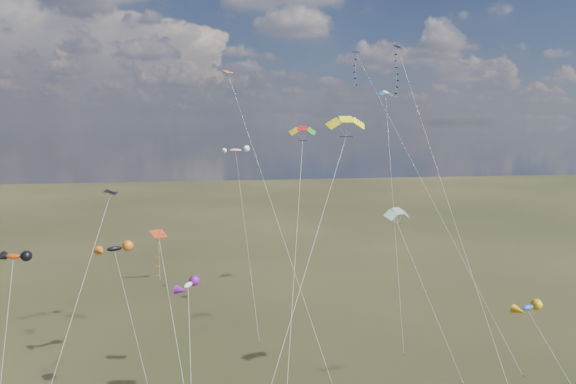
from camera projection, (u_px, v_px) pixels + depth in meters
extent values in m
cube|color=black|center=(397.00, 47.00, 58.05)|extent=(1.09, 1.07, 0.40)
cylinder|color=silver|center=(454.00, 218.00, 45.73)|extent=(0.15, 29.83, 34.01)
cube|color=#111750|center=(356.00, 52.00, 63.21)|extent=(0.93, 0.90, 0.29)
cylinder|color=silver|center=(431.00, 198.00, 57.52)|extent=(12.77, 18.30, 34.12)
cube|color=#332316|center=(523.00, 376.00, 51.83)|extent=(0.10, 0.10, 0.12)
cube|color=black|center=(111.00, 192.00, 40.79)|extent=(0.99, 1.03, 0.33)
cylinder|color=silver|center=(65.00, 339.00, 36.91)|extent=(5.51, 9.81, 19.96)
cube|color=#B43214|center=(158.00, 234.00, 43.45)|extent=(1.52, 1.49, 0.53)
cylinder|color=silver|center=(178.00, 351.00, 39.36)|extent=(3.47, 11.12, 16.11)
cube|color=orange|center=(228.00, 72.00, 53.70)|extent=(1.13, 1.12, 0.33)
cylinder|color=silver|center=(281.00, 231.00, 48.22)|extent=(8.84, 16.80, 30.76)
cylinder|color=silver|center=(283.00, 335.00, 30.59)|extent=(11.61, 15.26, 25.68)
cylinder|color=silver|center=(394.00, 209.00, 63.71)|extent=(3.68, 18.14, 29.67)
cube|color=#332316|center=(404.00, 355.00, 56.53)|extent=(0.10, 0.10, 0.12)
cylinder|color=silver|center=(439.00, 318.00, 44.38)|extent=(4.50, 9.44, 17.33)
cylinder|color=silver|center=(292.00, 300.00, 37.70)|extent=(4.15, 14.11, 24.95)
ellipsoid|color=black|center=(114.00, 249.00, 52.62)|extent=(3.35, 2.53, 1.28)
cylinder|color=silver|center=(133.00, 324.00, 49.09)|extent=(4.51, 9.67, 12.62)
ellipsoid|color=#DC420A|center=(13.00, 256.00, 45.17)|extent=(2.96, 1.75, 1.05)
cylinder|color=silver|center=(3.00, 356.00, 41.07)|extent=(1.21, 10.45, 13.76)
ellipsoid|color=silver|center=(188.00, 285.00, 37.70)|extent=(1.77, 2.25, 0.89)
ellipsoid|color=#ED390D|center=(236.00, 150.00, 74.10)|extent=(3.60, 1.41, 1.16)
cylinder|color=silver|center=(246.00, 236.00, 66.92)|extent=(1.53, 17.87, 21.53)
cube|color=#332316|center=(260.00, 342.00, 59.72)|extent=(0.10, 0.10, 0.12)
ellipsoid|color=blue|center=(528.00, 308.00, 39.85)|extent=(2.40, 1.61, 0.98)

